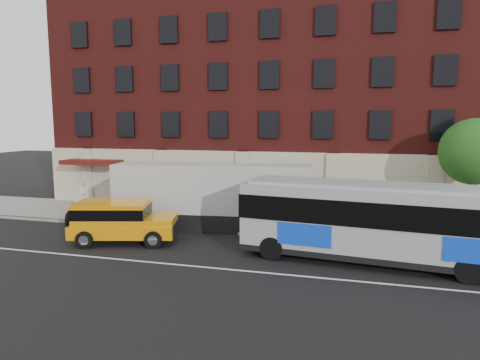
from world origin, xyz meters
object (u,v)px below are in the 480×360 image
(street_tree, at_px, (475,154))
(city_bus, at_px, (390,221))
(shipping_container, at_px, (213,197))
(yellow_suv, at_px, (119,219))
(sign_pole, at_px, (84,200))

(street_tree, height_order, city_bus, street_tree)
(shipping_container, bearing_deg, yellow_suv, -134.42)
(sign_pole, distance_m, yellow_suv, 5.31)
(street_tree, height_order, shipping_container, street_tree)
(yellow_suv, relative_size, shipping_container, 0.50)
(street_tree, relative_size, city_bus, 0.47)
(street_tree, distance_m, city_bus, 8.47)
(sign_pole, relative_size, yellow_suv, 0.44)
(yellow_suv, xyz_separation_m, shipping_container, (3.75, 3.83, 0.64))
(city_bus, xyz_separation_m, yellow_suv, (-13.07, 0.09, -0.73))
(sign_pole, xyz_separation_m, city_bus, (17.32, -3.26, 0.49))
(street_tree, xyz_separation_m, yellow_suv, (-17.79, -6.51, -3.20))
(city_bus, relative_size, shipping_container, 1.14)
(city_bus, distance_m, shipping_container, 10.11)
(city_bus, xyz_separation_m, shipping_container, (-9.32, 3.91, -0.09))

